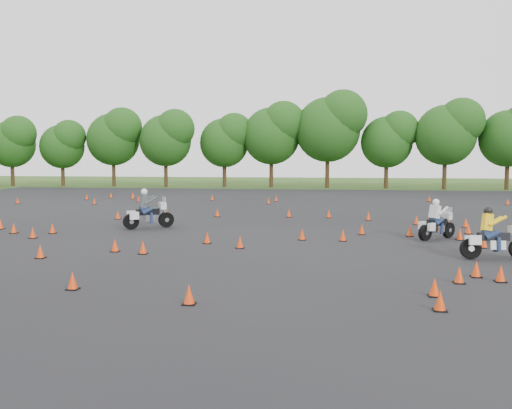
% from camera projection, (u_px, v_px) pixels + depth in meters
% --- Properties ---
extents(ground, '(140.00, 140.00, 0.00)m').
position_uv_depth(ground, '(242.00, 243.00, 22.78)').
color(ground, '#2D5119').
rests_on(ground, ground).
extents(asphalt_pad, '(62.00, 62.00, 0.00)m').
position_uv_depth(asphalt_pad, '(262.00, 225.00, 28.70)').
color(asphalt_pad, black).
rests_on(asphalt_pad, ground).
extents(treeline, '(87.14, 32.63, 11.00)m').
position_uv_depth(treeline, '(338.00, 144.00, 55.96)').
color(treeline, '#1D4714').
rests_on(treeline, ground).
extents(traffic_cones, '(36.28, 32.41, 0.45)m').
position_uv_depth(traffic_cones, '(263.00, 222.00, 28.12)').
color(traffic_cones, red).
rests_on(traffic_cones, asphalt_pad).
extents(rider_grey, '(2.45, 2.07, 1.91)m').
position_uv_depth(rider_grey, '(149.00, 208.00, 27.24)').
color(rider_grey, '#414548').
rests_on(rider_grey, ground).
extents(rider_yellow, '(2.34, 0.88, 1.77)m').
position_uv_depth(rider_yellow, '(496.00, 233.00, 18.99)').
color(rider_yellow, yellow).
rests_on(rider_yellow, ground).
extents(rider_white, '(2.05, 2.00, 1.69)m').
position_uv_depth(rider_white, '(437.00, 219.00, 23.69)').
color(rider_white, silver).
rests_on(rider_white, ground).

